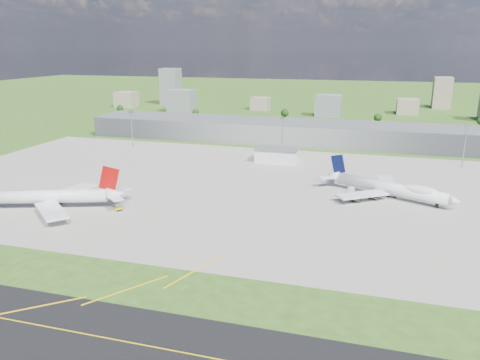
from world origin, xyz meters
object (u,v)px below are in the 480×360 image
(airliner_blue_quad, at_px, (391,188))
(van_white_near, at_px, (351,190))
(airliner_red_twin, at_px, (49,197))
(van_white_far, at_px, (392,194))
(tug_yellow, at_px, (119,209))

(airliner_blue_quad, bearing_deg, van_white_near, -163.66)
(airliner_red_twin, distance_m, van_white_far, 160.71)
(airliner_blue_quad, height_order, tug_yellow, airliner_blue_quad)
(airliner_red_twin, bearing_deg, airliner_blue_quad, -177.67)
(airliner_blue_quad, height_order, van_white_far, airliner_blue_quad)
(airliner_red_twin, distance_m, van_white_near, 143.11)
(van_white_far, bearing_deg, airliner_red_twin, -148.14)
(airliner_blue_quad, distance_m, van_white_far, 4.07)
(airliner_red_twin, bearing_deg, van_white_far, -177.23)
(airliner_blue_quad, relative_size, tug_yellow, 16.83)
(van_white_near, bearing_deg, airliner_blue_quad, -80.27)
(airliner_red_twin, relative_size, airliner_blue_quad, 1.09)
(airliner_red_twin, xyz_separation_m, airliner_blue_quad, (148.07, 58.15, -0.31))
(van_white_far, bearing_deg, airliner_blue_quad, -110.84)
(tug_yellow, xyz_separation_m, van_white_near, (97.33, 55.74, 0.43))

